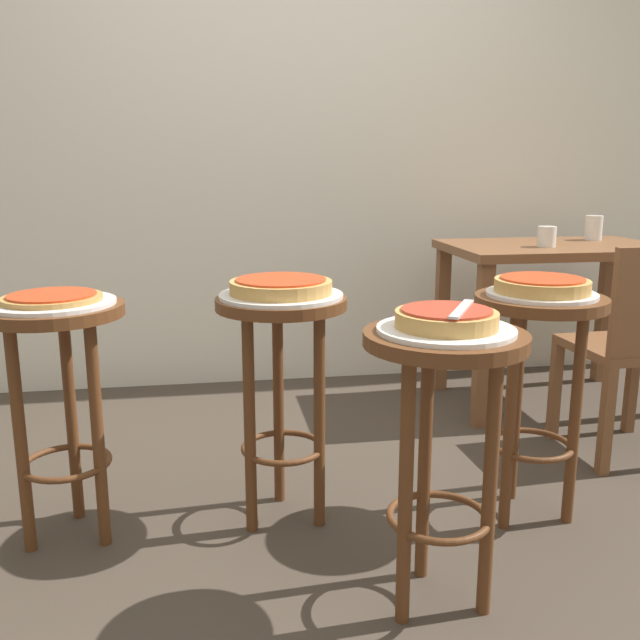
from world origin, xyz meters
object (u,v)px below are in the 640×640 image
(pizza_server_knife, at_px, (462,309))
(serving_plate_rear, at_px, (281,295))
(pizza_rear, at_px, (281,286))
(dining_table, at_px, (553,273))
(serving_plate_middle, at_px, (542,294))
(stool_leftside, at_px, (58,368))
(pizza_foreground, at_px, (446,318))
(stool_middle, at_px, (538,355))
(wooden_chair, at_px, (637,343))
(cup_near_edge, at_px, (547,237))
(serving_plate_foreground, at_px, (446,330))
(serving_plate_leftside, at_px, (53,303))
(cup_far_edge, at_px, (594,228))
(pizza_leftside, at_px, (52,297))
(stool_rear, at_px, (282,357))
(pizza_middle, at_px, (543,285))
(stool_foreground, at_px, (443,406))

(pizza_server_knife, bearing_deg, serving_plate_rear, 65.49)
(pizza_rear, relative_size, dining_table, 0.32)
(serving_plate_middle, bearing_deg, stool_leftside, 175.97)
(pizza_foreground, relative_size, dining_table, 0.25)
(dining_table, bearing_deg, stool_middle, -119.36)
(wooden_chair, bearing_deg, cup_near_edge, 98.63)
(serving_plate_foreground, height_order, serving_plate_leftside, same)
(serving_plate_middle, xyz_separation_m, cup_far_edge, (0.86, 1.20, 0.08))
(stool_leftside, height_order, pizza_leftside, pizza_leftside)
(stool_middle, relative_size, pizza_leftside, 2.61)
(stool_rear, height_order, dining_table, dining_table)
(serving_plate_foreground, distance_m, pizza_middle, 0.60)
(serving_plate_leftside, height_order, pizza_rear, pizza_rear)
(serving_plate_leftside, distance_m, stool_rear, 0.69)
(pizza_foreground, distance_m, cup_near_edge, 1.66)
(serving_plate_middle, bearing_deg, wooden_chair, 31.79)
(cup_near_edge, height_order, pizza_server_knife, cup_near_edge)
(pizza_middle, bearing_deg, serving_plate_rear, 171.93)
(pizza_foreground, relative_size, pizza_server_knife, 1.13)
(serving_plate_leftside, height_order, dining_table, dining_table)
(serving_plate_middle, height_order, dining_table, dining_table)
(serving_plate_middle, height_order, serving_plate_rear, same)
(pizza_foreground, relative_size, stool_leftside, 0.34)
(wooden_chair, bearing_deg, pizza_server_knife, -142.12)
(serving_plate_middle, bearing_deg, stool_middle, -90.00)
(stool_middle, xyz_separation_m, stool_leftside, (-1.46, 0.10, 0.00))
(stool_foreground, distance_m, stool_leftside, 1.13)
(stool_foreground, distance_m, pizza_server_knife, 0.25)
(serving_plate_rear, bearing_deg, serving_plate_middle, -8.07)
(stool_middle, height_order, stool_rear, same)
(pizza_middle, xyz_separation_m, cup_far_edge, (0.86, 1.20, 0.06))
(pizza_foreground, relative_size, stool_rear, 0.34)
(cup_near_edge, bearing_deg, serving_plate_middle, -117.44)
(pizza_foreground, relative_size, pizza_middle, 0.87)
(stool_foreground, height_order, pizza_middle, pizza_middle)
(serving_plate_foreground, bearing_deg, stool_middle, 41.65)
(pizza_foreground, relative_size, serving_plate_leftside, 0.70)
(cup_far_edge, bearing_deg, pizza_rear, -146.87)
(serving_plate_rear, relative_size, wooden_chair, 0.45)
(pizza_foreground, relative_size, stool_middle, 0.34)
(wooden_chair, height_order, pizza_server_knife, wooden_chair)
(pizza_rear, xyz_separation_m, cup_far_edge, (1.66, 1.08, 0.06))
(cup_near_edge, bearing_deg, pizza_foreground, -124.86)
(serving_plate_leftside, distance_m, wooden_chair, 2.09)
(serving_plate_foreground, relative_size, serving_plate_rear, 0.89)
(cup_far_edge, height_order, pizza_server_knife, cup_far_edge)
(stool_leftside, distance_m, dining_table, 2.26)
(stool_foreground, xyz_separation_m, serving_plate_foreground, (-0.00, 0.00, 0.19))
(serving_plate_rear, bearing_deg, serving_plate_foreground, -55.95)
(stool_middle, relative_size, serving_plate_middle, 2.19)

